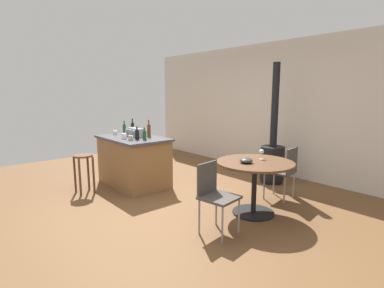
# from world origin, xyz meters

# --- Properties ---
(ground_plane) EXTENTS (8.80, 8.80, 0.00)m
(ground_plane) POSITION_xyz_m (0.00, 0.00, 0.00)
(ground_plane) COLOR brown
(back_wall) EXTENTS (8.00, 0.10, 2.70)m
(back_wall) POSITION_xyz_m (0.00, 2.79, 1.35)
(back_wall) COLOR beige
(back_wall) RESTS_ON ground_plane
(kitchen_island) EXTENTS (1.37, 0.86, 0.89)m
(kitchen_island) POSITION_xyz_m (-1.23, 0.05, 0.45)
(kitchen_island) COLOR olive
(kitchen_island) RESTS_ON ground_plane
(wooden_stool) EXTENTS (0.31, 0.31, 0.66)m
(wooden_stool) POSITION_xyz_m (-1.38, -0.81, 0.47)
(wooden_stool) COLOR brown
(wooden_stool) RESTS_ON ground_plane
(dining_table) EXTENTS (1.06, 1.06, 0.75)m
(dining_table) POSITION_xyz_m (1.03, 0.66, 0.58)
(dining_table) COLOR black
(dining_table) RESTS_ON ground_plane
(folding_chair_near) EXTENTS (0.45, 0.45, 0.85)m
(folding_chair_near) POSITION_xyz_m (0.99, 1.46, 0.50)
(folding_chair_near) COLOR #47423D
(folding_chair_near) RESTS_ON ground_plane
(folding_chair_far) EXTENTS (0.45, 0.45, 0.85)m
(folding_chair_far) POSITION_xyz_m (1.08, -0.15, 0.50)
(folding_chair_far) COLOR #47423D
(folding_chair_far) RESTS_ON ground_plane
(wood_stove) EXTENTS (0.44, 0.45, 2.22)m
(wood_stove) POSITION_xyz_m (0.33, 2.11, 0.53)
(wood_stove) COLOR black
(wood_stove) RESTS_ON ground_plane
(toolbox) EXTENTS (0.39, 0.23, 0.15)m
(toolbox) POSITION_xyz_m (-1.27, 0.14, 0.96)
(toolbox) COLOR gray
(toolbox) RESTS_ON kitchen_island
(bottle_0) EXTENTS (0.07, 0.07, 0.23)m
(bottle_0) POSITION_xyz_m (-0.93, -0.03, 0.98)
(bottle_0) COLOR black
(bottle_0) RESTS_ON kitchen_island
(bottle_1) EXTENTS (0.06, 0.06, 0.30)m
(bottle_1) POSITION_xyz_m (-1.60, 0.26, 1.01)
(bottle_1) COLOR black
(bottle_1) RESTS_ON kitchen_island
(bottle_2) EXTENTS (0.06, 0.06, 0.21)m
(bottle_2) POSITION_xyz_m (-0.82, 0.05, 0.97)
(bottle_2) COLOR #194C23
(bottle_2) RESTS_ON kitchen_island
(bottle_3) EXTENTS (0.06, 0.06, 0.31)m
(bottle_3) POSITION_xyz_m (-1.08, 0.30, 1.01)
(bottle_3) COLOR #603314
(bottle_3) RESTS_ON kitchen_island
(bottle_4) EXTENTS (0.06, 0.06, 0.26)m
(bottle_4) POSITION_xyz_m (-1.68, 0.13, 0.99)
(bottle_4) COLOR #194C23
(bottle_4) RESTS_ON kitchen_island
(cup_0) EXTENTS (0.12, 0.08, 0.10)m
(cup_0) POSITION_xyz_m (-1.15, -0.16, 0.94)
(cup_0) COLOR white
(cup_0) RESTS_ON kitchen_island
(cup_1) EXTENTS (0.11, 0.08, 0.08)m
(cup_1) POSITION_xyz_m (-1.74, -0.04, 0.93)
(cup_1) COLOR white
(cup_1) RESTS_ON kitchen_island
(cup_2) EXTENTS (0.12, 0.08, 0.08)m
(cup_2) POSITION_xyz_m (-0.93, -0.16, 0.93)
(cup_2) COLOR tan
(cup_2) RESTS_ON kitchen_island
(wine_glass) EXTENTS (0.07, 0.07, 0.14)m
(wine_glass) POSITION_xyz_m (1.00, 0.86, 0.86)
(wine_glass) COLOR silver
(wine_glass) RESTS_ON dining_table
(serving_bowl) EXTENTS (0.18, 0.18, 0.07)m
(serving_bowl) POSITION_xyz_m (1.00, 0.51, 0.78)
(serving_bowl) COLOR #383838
(serving_bowl) RESTS_ON dining_table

